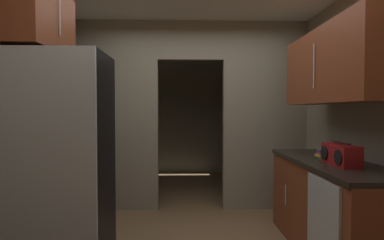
{
  "coord_description": "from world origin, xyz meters",
  "views": [
    {
      "loc": [
        -0.12,
        -2.88,
        1.39
      ],
      "look_at": [
        -0.02,
        1.03,
        1.27
      ],
      "focal_mm": 29.84,
      "sensor_mm": 36.0,
      "label": 1
    }
  ],
  "objects_px": {
    "boombox": "(341,155)",
    "book_stack": "(324,154)",
    "dishwasher": "(323,232)",
    "refrigerator": "(61,161)"
  },
  "relations": [
    {
      "from": "refrigerator",
      "to": "boombox",
      "type": "distance_m",
      "value": 2.45
    },
    {
      "from": "boombox",
      "to": "book_stack",
      "type": "xyz_separation_m",
      "value": [
        -0.0,
        0.33,
        -0.04
      ]
    },
    {
      "from": "boombox",
      "to": "book_stack",
      "type": "distance_m",
      "value": 0.33
    },
    {
      "from": "boombox",
      "to": "book_stack",
      "type": "bearing_deg",
      "value": 90.27
    },
    {
      "from": "refrigerator",
      "to": "book_stack",
      "type": "bearing_deg",
      "value": 5.97
    },
    {
      "from": "dishwasher",
      "to": "boombox",
      "type": "distance_m",
      "value": 0.69
    },
    {
      "from": "refrigerator",
      "to": "boombox",
      "type": "xyz_separation_m",
      "value": [
        2.45,
        -0.07,
        0.06
      ]
    },
    {
      "from": "boombox",
      "to": "dishwasher",
      "type": "bearing_deg",
      "value": -134.41
    },
    {
      "from": "dishwasher",
      "to": "book_stack",
      "type": "height_order",
      "value": "book_stack"
    },
    {
      "from": "dishwasher",
      "to": "boombox",
      "type": "height_order",
      "value": "boombox"
    }
  ]
}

